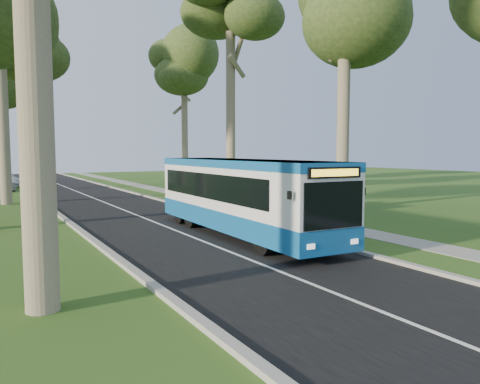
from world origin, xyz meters
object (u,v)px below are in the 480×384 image
object	(u,v)px
bus_stop_sign	(284,190)
bus	(241,196)
bus_shelter	(277,179)
litter_bin	(330,224)
car_silver	(2,180)

from	to	relation	value
bus_stop_sign	bus	bearing A→B (deg)	-170.69
bus_shelter	litter_bin	world-z (taller)	bus_shelter
bus	bus_stop_sign	bearing A→B (deg)	0.12
bus_shelter	bus	bearing A→B (deg)	-131.80
bus	bus_shelter	bearing A→B (deg)	42.95
bus_stop_sign	litter_bin	bearing A→B (deg)	-47.57
car_silver	bus	bearing A→B (deg)	-97.07
bus_shelter	litter_bin	xyz separation A→B (m)	(-1.11, -5.37, -1.47)
bus_shelter	litter_bin	size ratio (longest dim) A/B	3.85
bus	litter_bin	distance (m)	3.64
bus_stop_sign	litter_bin	size ratio (longest dim) A/B	3.21
car_silver	bus_stop_sign	bearing A→B (deg)	-93.73
bus_stop_sign	car_silver	world-z (taller)	bus_stop_sign
bus_stop_sign	bus_shelter	size ratio (longest dim) A/B	0.83
bus_stop_sign	bus_shelter	bearing A→B (deg)	70.42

